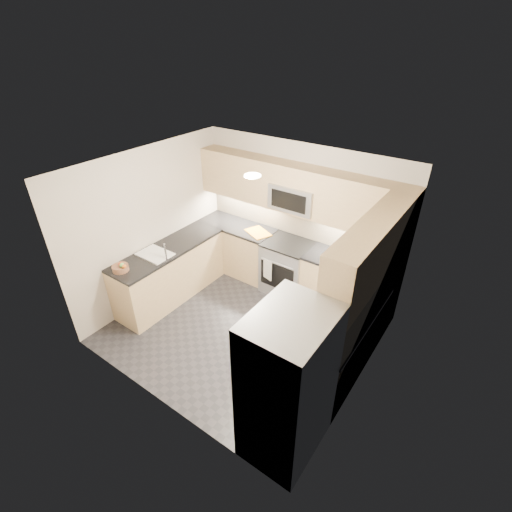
{
  "coord_description": "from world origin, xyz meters",
  "views": [
    {
      "loc": [
        2.62,
        -3.35,
        3.94
      ],
      "look_at": [
        0.0,
        0.35,
        1.15
      ],
      "focal_mm": 26.0,
      "sensor_mm": 36.0,
      "label": 1
    }
  ],
  "objects_px": {
    "utensil_bowl": "(382,265)",
    "cutting_board": "(258,232)",
    "microwave": "(295,197)",
    "gas_range": "(287,267)",
    "fruit_basket": "(120,268)",
    "refrigerator": "(288,386)"
  },
  "relations": [
    {
      "from": "microwave",
      "to": "fruit_basket",
      "type": "distance_m",
      "value": 2.82
    },
    {
      "from": "gas_range",
      "to": "microwave",
      "type": "relative_size",
      "value": 1.2
    },
    {
      "from": "utensil_bowl",
      "to": "cutting_board",
      "type": "distance_m",
      "value": 2.12
    },
    {
      "from": "cutting_board",
      "to": "microwave",
      "type": "bearing_deg",
      "value": 12.31
    },
    {
      "from": "refrigerator",
      "to": "cutting_board",
      "type": "relative_size",
      "value": 4.12
    },
    {
      "from": "cutting_board",
      "to": "fruit_basket",
      "type": "relative_size",
      "value": 1.87
    },
    {
      "from": "refrigerator",
      "to": "utensil_bowl",
      "type": "xyz_separation_m",
      "value": [
        0.06,
        2.5,
        0.13
      ]
    },
    {
      "from": "microwave",
      "to": "cutting_board",
      "type": "height_order",
      "value": "microwave"
    },
    {
      "from": "refrigerator",
      "to": "utensil_bowl",
      "type": "bearing_deg",
      "value": 88.59
    },
    {
      "from": "fruit_basket",
      "to": "microwave",
      "type": "bearing_deg",
      "value": 54.98
    },
    {
      "from": "gas_range",
      "to": "cutting_board",
      "type": "height_order",
      "value": "cutting_board"
    },
    {
      "from": "microwave",
      "to": "fruit_basket",
      "type": "xyz_separation_m",
      "value": [
        -1.57,
        -2.23,
        -0.72
      ]
    },
    {
      "from": "gas_range",
      "to": "microwave",
      "type": "height_order",
      "value": "microwave"
    },
    {
      "from": "gas_range",
      "to": "fruit_basket",
      "type": "distance_m",
      "value": 2.68
    },
    {
      "from": "microwave",
      "to": "utensil_bowl",
      "type": "distance_m",
      "value": 1.66
    },
    {
      "from": "fruit_basket",
      "to": "gas_range",
      "type": "bearing_deg",
      "value": 53.41
    },
    {
      "from": "cutting_board",
      "to": "fruit_basket",
      "type": "height_order",
      "value": "fruit_basket"
    },
    {
      "from": "refrigerator",
      "to": "fruit_basket",
      "type": "relative_size",
      "value": 7.73
    },
    {
      "from": "gas_range",
      "to": "fruit_basket",
      "type": "bearing_deg",
      "value": -126.59
    },
    {
      "from": "utensil_bowl",
      "to": "cutting_board",
      "type": "height_order",
      "value": "utensil_bowl"
    },
    {
      "from": "refrigerator",
      "to": "fruit_basket",
      "type": "bearing_deg",
      "value": 174.03
    },
    {
      "from": "utensil_bowl",
      "to": "fruit_basket",
      "type": "height_order",
      "value": "utensil_bowl"
    }
  ]
}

